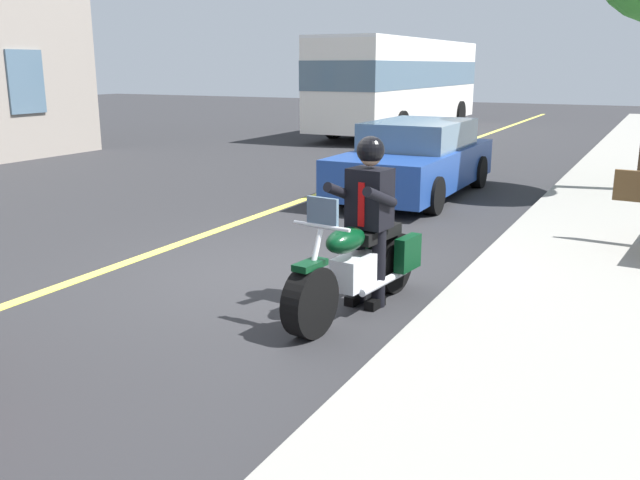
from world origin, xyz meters
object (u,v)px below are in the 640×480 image
bus_far (401,80)px  motorcycle_main (359,267)px  rider_main (369,207)px  car_silver (416,159)px

bus_far → motorcycle_main: bearing=19.3°
motorcycle_main → bus_far: (-18.30, -6.42, 1.42)m
rider_main → bus_far: (-18.11, -6.44, 0.84)m
rider_main → car_silver: 6.31m
motorcycle_main → car_silver: car_silver is taller
rider_main → bus_far: bearing=-160.4°
bus_far → car_silver: bearing=21.8°
motorcycle_main → bus_far: size_ratio=0.20×
motorcycle_main → rider_main: (-0.19, 0.02, 0.58)m
motorcycle_main → rider_main: bearing=173.9°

